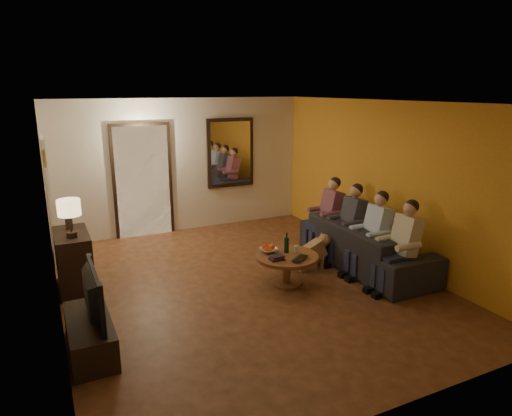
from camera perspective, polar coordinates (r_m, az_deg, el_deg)
name	(u,v)px	position (r m, az deg, el deg)	size (l,w,h in m)	color
floor	(246,284)	(6.76, -1.21, -9.51)	(5.00, 6.00, 0.01)	#482913
ceiling	(245,102)	(6.16, -1.34, 13.09)	(5.00, 6.00, 0.01)	white
back_wall	(183,166)	(9.10, -9.15, 5.23)	(5.00, 0.02, 2.60)	beige
front_wall	(398,275)	(3.94, 17.31, -8.06)	(5.00, 0.02, 2.60)	beige
left_wall	(50,220)	(5.81, -24.36, -1.36)	(0.02, 6.00, 2.60)	beige
right_wall	(386,182)	(7.69, 15.97, 3.10)	(0.02, 6.00, 2.60)	beige
orange_accent	(386,182)	(7.68, 15.91, 3.10)	(0.01, 6.00, 2.60)	orange
kitchen_doorway	(143,182)	(8.94, -13.96, 3.18)	(1.00, 0.06, 2.10)	#FFE0A5
door_trim	(143,182)	(8.93, -13.95, 3.17)	(1.12, 0.04, 2.22)	black
fridge_glimpse	(156,188)	(9.02, -12.36, 2.41)	(0.45, 0.03, 1.70)	silver
mirror_frame	(230,153)	(9.36, -3.22, 6.90)	(1.00, 0.05, 1.40)	black
mirror_glass	(231,153)	(9.34, -3.15, 6.88)	(0.86, 0.02, 1.26)	white
white_door	(49,200)	(8.11, -24.44, 0.89)	(0.06, 0.85, 2.04)	white
framed_art	(44,158)	(6.98, -24.97, 5.73)	(0.03, 0.28, 0.24)	#B28C33
art_canvas	(45,158)	(6.98, -24.85, 5.75)	(0.01, 0.22, 0.18)	brown
dresser	(74,261)	(6.99, -21.81, -6.15)	(0.45, 0.93, 0.83)	black
table_lamp	(70,218)	(6.57, -22.23, -1.21)	(0.30, 0.30, 0.54)	beige
flower_vase	(68,214)	(7.01, -22.45, -0.70)	(0.14, 0.14, 0.44)	red
tv_stand	(90,335)	(5.43, -20.04, -14.72)	(0.45, 1.13, 0.38)	black
tv	(86,295)	(5.22, -20.50, -10.16)	(0.13, 0.99, 0.57)	black
sofa	(365,245)	(7.47, 13.47, -4.54)	(0.97, 2.48, 0.72)	black
person_a	(402,249)	(6.70, 17.75, -4.96)	(0.60, 0.40, 1.20)	tan
person_b	(373,237)	(7.12, 14.46, -3.55)	(0.60, 0.40, 1.20)	tan
person_c	(349,227)	(7.56, 11.56, -2.29)	(0.60, 0.40, 1.20)	tan
person_d	(328,217)	(8.03, 8.99, -1.17)	(0.60, 0.40, 1.20)	tan
dog	(312,252)	(7.28, 7.01, -5.42)	(0.56, 0.24, 0.56)	#9A7F47
coffee_table	(287,270)	(6.70, 3.84, -7.70)	(0.91, 0.91, 0.45)	brown
bowl	(269,250)	(6.70, 1.60, -5.29)	(0.26, 0.26, 0.06)	white
oranges	(269,246)	(6.68, 1.61, -4.74)	(0.20, 0.20, 0.08)	#E44913
wine_bottle	(287,242)	(6.67, 3.85, -4.31)	(0.07, 0.07, 0.31)	black
wine_glass	(296,249)	(6.72, 5.01, -5.12)	(0.06, 0.06, 0.10)	silver
book_stack	(277,257)	(6.42, 2.60, -6.20)	(0.20, 0.15, 0.07)	black
laptop	(303,260)	(6.43, 5.89, -6.43)	(0.33, 0.21, 0.03)	black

